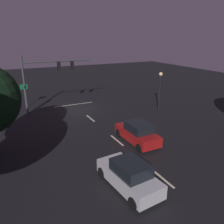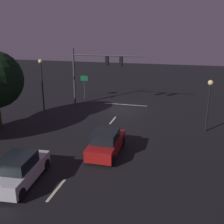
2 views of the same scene
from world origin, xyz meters
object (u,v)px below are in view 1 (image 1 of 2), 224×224
at_px(car_approaching, 137,133).
at_px(route_sign, 24,91).
at_px(car_distant, 129,175).
at_px(street_lamp_right_kerb, 4,89).
at_px(street_lamp_left_kerb, 160,83).
at_px(traffic_signal_assembly, 48,73).

distance_m(car_approaching, route_sign, 15.94).
height_order(car_distant, street_lamp_right_kerb, street_lamp_right_kerb).
relative_size(car_approaching, street_lamp_left_kerb, 0.99).
relative_size(car_distant, route_sign, 1.56).
xyz_separation_m(car_distant, street_lamp_right_kerb, (5.55, -12.92, 2.97)).
distance_m(traffic_signal_assembly, route_sign, 4.32).
distance_m(car_distant, route_sign, 19.45).
bearing_deg(street_lamp_right_kerb, route_sign, -109.96).
relative_size(traffic_signal_assembly, route_sign, 2.72).
distance_m(street_lamp_right_kerb, route_sign, 6.82).
height_order(car_approaching, car_distant, same).
xyz_separation_m(car_approaching, route_sign, (6.95, -14.29, 1.28)).
bearing_deg(car_approaching, route_sign, -64.07).
bearing_deg(car_distant, street_lamp_right_kerb, -66.76).
height_order(traffic_signal_assembly, street_lamp_left_kerb, traffic_signal_assembly).
bearing_deg(route_sign, street_lamp_left_kerb, 150.06).
height_order(car_approaching, street_lamp_right_kerb, street_lamp_right_kerb).
bearing_deg(street_lamp_left_kerb, street_lamp_right_kerb, -6.38).
distance_m(traffic_signal_assembly, street_lamp_left_kerb, 12.74).
relative_size(car_approaching, route_sign, 1.52).
relative_size(car_distant, street_lamp_left_kerb, 1.02).
xyz_separation_m(traffic_signal_assembly, route_sign, (2.40, -2.75, -2.30)).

